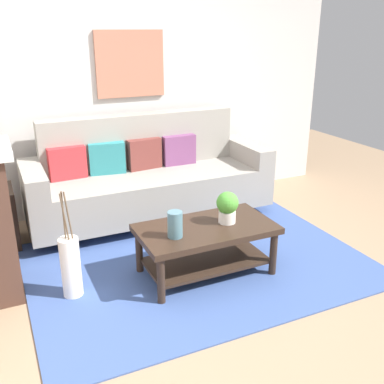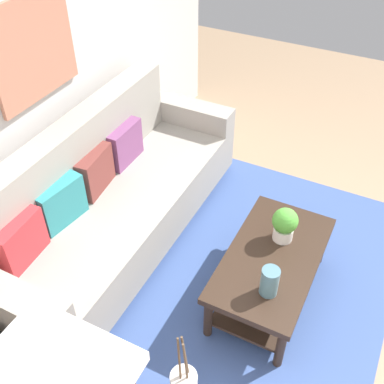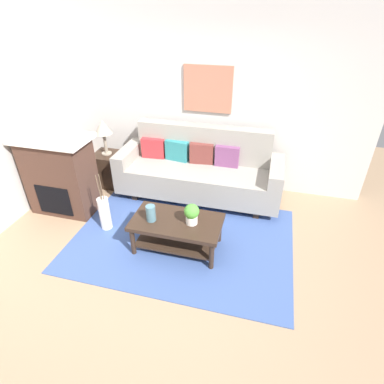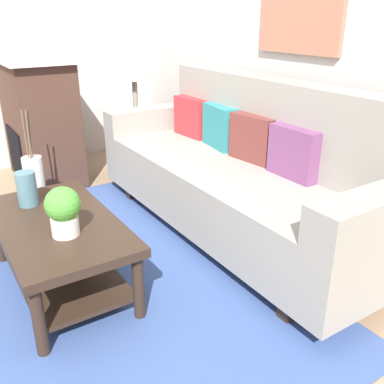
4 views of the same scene
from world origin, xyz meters
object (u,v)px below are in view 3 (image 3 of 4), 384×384
(throw_pillow_crimson, at_px, (153,148))
(side_table, at_px, (109,169))
(throw_pillow_teal, at_px, (177,151))
(table_lamp, at_px, (103,128))
(couch, at_px, (199,171))
(throw_pillow_plum, at_px, (227,156))
(coffee_table, at_px, (177,228))
(tabletop_vase, at_px, (151,213))
(throw_pillow_maroon, at_px, (202,153))
(potted_plant_tabletop, at_px, (192,213))
(framed_painting, at_px, (208,89))
(fireplace, at_px, (60,174))
(floor_vase, at_px, (105,214))

(throw_pillow_crimson, bearing_deg, side_table, -168.02)
(throw_pillow_teal, height_order, side_table, throw_pillow_teal)
(table_lamp, bearing_deg, side_table, 0.00)
(couch, distance_m, throw_pillow_plum, 0.48)
(coffee_table, relative_size, table_lamp, 1.93)
(couch, relative_size, tabletop_vase, 12.13)
(throw_pillow_maroon, height_order, potted_plant_tabletop, throw_pillow_maroon)
(couch, height_order, throw_pillow_maroon, couch)
(tabletop_vase, distance_m, framed_painting, 2.11)
(couch, xyz_separation_m, coffee_table, (0.03, -1.29, -0.12))
(throw_pillow_maroon, bearing_deg, table_lamp, -174.11)
(couch, relative_size, table_lamp, 4.37)
(throw_pillow_maroon, bearing_deg, coffee_table, -88.90)
(potted_plant_tabletop, relative_size, side_table, 0.47)
(coffee_table, relative_size, potted_plant_tabletop, 4.20)
(throw_pillow_crimson, distance_m, potted_plant_tabletop, 1.74)
(throw_pillow_crimson, bearing_deg, coffee_table, -59.81)
(couch, relative_size, side_table, 4.45)
(throw_pillow_teal, bearing_deg, table_lamp, -172.10)
(throw_pillow_crimson, distance_m, side_table, 0.87)
(throw_pillow_teal, bearing_deg, side_table, -172.10)
(coffee_table, xyz_separation_m, tabletop_vase, (-0.30, -0.07, 0.22))
(tabletop_vase, bearing_deg, coffee_table, 13.40)
(tabletop_vase, xyz_separation_m, table_lamp, (-1.27, 1.32, 0.46))
(throw_pillow_crimson, xyz_separation_m, throw_pillow_teal, (0.40, 0.00, 0.00))
(tabletop_vase, bearing_deg, fireplace, 162.69)
(throw_pillow_crimson, height_order, fireplace, fireplace)
(throw_pillow_maroon, distance_m, potted_plant_tabletop, 1.43)
(throw_pillow_maroon, relative_size, fireplace, 0.31)
(couch, relative_size, throw_pillow_crimson, 6.91)
(throw_pillow_teal, bearing_deg, tabletop_vase, -85.20)
(coffee_table, distance_m, table_lamp, 2.12)
(couch, xyz_separation_m, tabletop_vase, (-0.27, -1.36, 0.10))
(fireplace, height_order, floor_vase, fireplace)
(throw_pillow_plum, relative_size, tabletop_vase, 1.75)
(coffee_table, xyz_separation_m, floor_vase, (-1.06, 0.13, -0.07))
(throw_pillow_maroon, relative_size, potted_plant_tabletop, 1.37)
(table_lamp, distance_m, framed_painting, 1.72)
(throw_pillow_maroon, xyz_separation_m, fireplace, (-1.83, -1.00, -0.09))
(potted_plant_tabletop, bearing_deg, throw_pillow_teal, 113.43)
(throw_pillow_maroon, bearing_deg, throw_pillow_plum, 0.00)
(couch, relative_size, floor_vase, 5.16)
(coffee_table, bearing_deg, tabletop_vase, -166.60)
(potted_plant_tabletop, bearing_deg, throw_pillow_crimson, 125.54)
(side_table, distance_m, floor_vase, 1.23)
(throw_pillow_crimson, bearing_deg, throw_pillow_plum, 0.00)
(throw_pillow_crimson, relative_size, throw_pillow_teal, 1.00)
(throw_pillow_teal, height_order, potted_plant_tabletop, throw_pillow_teal)
(throw_pillow_maroon, height_order, table_lamp, table_lamp)
(tabletop_vase, xyz_separation_m, fireplace, (-1.56, 0.49, 0.05))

